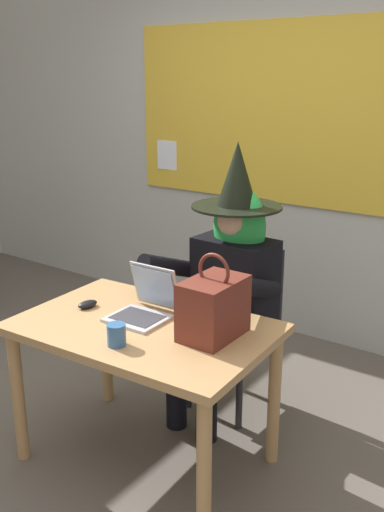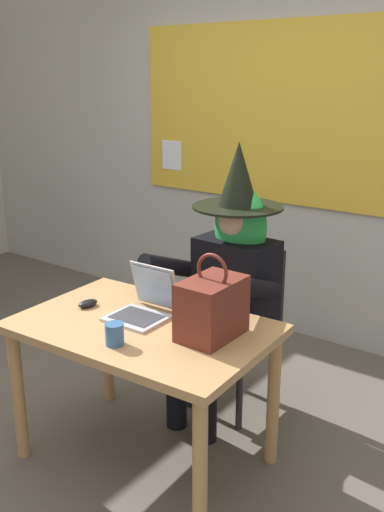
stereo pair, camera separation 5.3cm
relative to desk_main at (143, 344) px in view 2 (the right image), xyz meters
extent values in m
plane|color=#5B544C|center=(-0.22, -0.05, -0.62)|extent=(24.00, 24.00, 0.00)
cube|color=#B2B2AD|center=(-0.22, 1.81, 0.88)|extent=(6.61, 0.10, 2.99)
cube|color=gold|center=(-0.22, 1.75, 0.93)|extent=(2.40, 0.02, 1.20)
cube|color=white|center=(-1.20, 1.74, 0.59)|extent=(0.20, 0.01, 0.22)
cube|color=tan|center=(0.00, 0.00, 0.08)|extent=(1.20, 0.82, 0.04)
cylinder|color=tan|center=(-0.50, -0.35, -0.28)|extent=(0.06, 0.06, 0.67)
cylinder|color=tan|center=(0.54, -0.29, -0.28)|extent=(0.06, 0.06, 0.67)
cylinder|color=tan|center=(-0.54, 0.29, -0.28)|extent=(0.06, 0.06, 0.67)
cylinder|color=tan|center=(0.50, 0.35, -0.28)|extent=(0.06, 0.06, 0.67)
cube|color=black|center=(0.07, 0.66, -0.18)|extent=(0.44, 0.44, 0.04)
cube|color=black|center=(0.08, 0.85, 0.06)|extent=(0.38, 0.06, 0.45)
cylinder|color=#262628|center=(0.23, 0.48, -0.41)|extent=(0.04, 0.04, 0.42)
cylinder|color=#262628|center=(-0.11, 0.50, -0.41)|extent=(0.04, 0.04, 0.42)
cylinder|color=#262628|center=(0.25, 0.82, -0.41)|extent=(0.04, 0.04, 0.42)
cylinder|color=#262628|center=(-0.09, 0.84, -0.41)|extent=(0.04, 0.04, 0.42)
cylinder|color=black|center=(0.15, 0.30, -0.39)|extent=(0.11, 0.11, 0.46)
cylinder|color=black|center=(-0.05, 0.31, -0.39)|extent=(0.11, 0.11, 0.46)
cylinder|color=black|center=(0.16, 0.46, -0.13)|extent=(0.17, 0.43, 0.15)
cylinder|color=black|center=(-0.04, 0.48, -0.13)|extent=(0.17, 0.43, 0.15)
cube|color=black|center=(0.07, 0.68, 0.10)|extent=(0.43, 0.28, 0.52)
cylinder|color=black|center=(0.31, 0.44, 0.21)|extent=(0.11, 0.47, 0.24)
cylinder|color=black|center=(-0.19, 0.46, 0.21)|extent=(0.11, 0.47, 0.24)
sphere|color=#D1A889|center=(0.07, 0.68, 0.46)|extent=(0.20, 0.20, 0.20)
ellipsoid|color=green|center=(0.07, 0.71, 0.42)|extent=(0.31, 0.24, 0.44)
cylinder|color=black|center=(0.07, 0.68, 0.53)|extent=(0.47, 0.47, 0.01)
cone|color=black|center=(0.07, 0.68, 0.70)|extent=(0.21, 0.21, 0.33)
cube|color=#B7B7BC|center=(-0.06, 0.02, 0.10)|extent=(0.27, 0.23, 0.01)
cube|color=#333338|center=(-0.06, 0.02, 0.11)|extent=(0.22, 0.17, 0.00)
cube|color=#B7B7BC|center=(-0.06, 0.17, 0.22)|extent=(0.26, 0.07, 0.22)
cube|color=#99B7E0|center=(-0.06, 0.16, 0.22)|extent=(0.23, 0.06, 0.19)
ellipsoid|color=black|center=(-0.36, 0.00, 0.11)|extent=(0.08, 0.11, 0.03)
cube|color=maroon|center=(0.32, 0.08, 0.23)|extent=(0.20, 0.30, 0.26)
torus|color=maroon|center=(0.32, 0.08, 0.40)|extent=(0.16, 0.02, 0.16)
cylinder|color=#336099|center=(0.04, -0.23, 0.14)|extent=(0.08, 0.08, 0.09)
camera|label=1|loc=(1.59, -1.85, 1.18)|focal=40.74mm
camera|label=2|loc=(1.63, -1.82, 1.18)|focal=40.74mm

